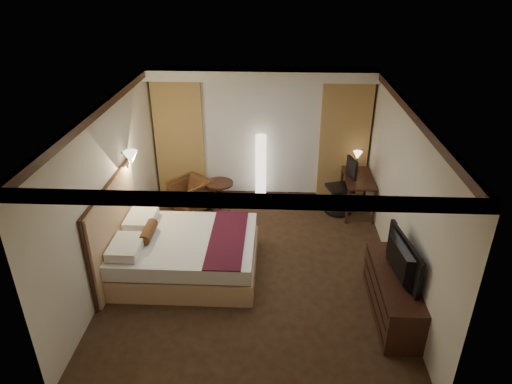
{
  "coord_description": "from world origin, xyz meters",
  "views": [
    {
      "loc": [
        0.32,
        -6.25,
        4.53
      ],
      "look_at": [
        0.0,
        0.4,
        1.15
      ],
      "focal_mm": 32.0,
      "sensor_mm": 36.0,
      "label": 1
    }
  ],
  "objects_px": {
    "bed": "(187,254)",
    "armchair": "(191,193)",
    "office_chair": "(340,186)",
    "floor_lamp": "(261,167)",
    "side_table": "(220,196)",
    "desk": "(357,194)",
    "television": "(396,256)",
    "dresser": "(392,294)"
  },
  "relations": [
    {
      "from": "office_chair",
      "to": "television",
      "type": "bearing_deg",
      "value": -98.13
    },
    {
      "from": "dresser",
      "to": "office_chair",
      "type": "bearing_deg",
      "value": 97.93
    },
    {
      "from": "floor_lamp",
      "to": "television",
      "type": "xyz_separation_m",
      "value": [
        1.97,
        -3.48,
        0.26
      ]
    },
    {
      "from": "bed",
      "to": "television",
      "type": "distance_m",
      "value": 3.23
    },
    {
      "from": "desk",
      "to": "office_chair",
      "type": "xyz_separation_m",
      "value": [
        -0.36,
        -0.05,
        0.2
      ]
    },
    {
      "from": "office_chair",
      "to": "dresser",
      "type": "distance_m",
      "value": 2.99
    },
    {
      "from": "television",
      "to": "desk",
      "type": "bearing_deg",
      "value": -7.28
    },
    {
      "from": "dresser",
      "to": "side_table",
      "type": "bearing_deg",
      "value": 133.82
    },
    {
      "from": "floor_lamp",
      "to": "office_chair",
      "type": "xyz_separation_m",
      "value": [
        1.58,
        -0.53,
        -0.14
      ]
    },
    {
      "from": "side_table",
      "to": "television",
      "type": "relative_size",
      "value": 0.56
    },
    {
      "from": "armchair",
      "to": "desk",
      "type": "relative_size",
      "value": 0.66
    },
    {
      "from": "armchair",
      "to": "office_chair",
      "type": "distance_m",
      "value": 2.98
    },
    {
      "from": "side_table",
      "to": "dresser",
      "type": "height_order",
      "value": "dresser"
    },
    {
      "from": "armchair",
      "to": "office_chair",
      "type": "height_order",
      "value": "office_chair"
    },
    {
      "from": "bed",
      "to": "armchair",
      "type": "bearing_deg",
      "value": 98.3
    },
    {
      "from": "floor_lamp",
      "to": "television",
      "type": "height_order",
      "value": "floor_lamp"
    },
    {
      "from": "bed",
      "to": "desk",
      "type": "relative_size",
      "value": 2.03
    },
    {
      "from": "side_table",
      "to": "dresser",
      "type": "distance_m",
      "value": 4.04
    },
    {
      "from": "bed",
      "to": "floor_lamp",
      "type": "bearing_deg",
      "value": 67.53
    },
    {
      "from": "armchair",
      "to": "television",
      "type": "height_order",
      "value": "television"
    },
    {
      "from": "desk",
      "to": "office_chair",
      "type": "bearing_deg",
      "value": -172.11
    },
    {
      "from": "desk",
      "to": "television",
      "type": "relative_size",
      "value": 1.0
    },
    {
      "from": "bed",
      "to": "office_chair",
      "type": "height_order",
      "value": "office_chair"
    },
    {
      "from": "floor_lamp",
      "to": "office_chair",
      "type": "relative_size",
      "value": 1.25
    },
    {
      "from": "side_table",
      "to": "television",
      "type": "xyz_separation_m",
      "value": [
        2.77,
        -2.92,
        0.66
      ]
    },
    {
      "from": "floor_lamp",
      "to": "dresser",
      "type": "relative_size",
      "value": 0.84
    },
    {
      "from": "side_table",
      "to": "dresser",
      "type": "xyz_separation_m",
      "value": [
        2.8,
        -2.92,
        0.02
      ]
    },
    {
      "from": "side_table",
      "to": "desk",
      "type": "height_order",
      "value": "desk"
    },
    {
      "from": "armchair",
      "to": "office_chair",
      "type": "xyz_separation_m",
      "value": [
        2.97,
        0.04,
        0.21
      ]
    },
    {
      "from": "dresser",
      "to": "television",
      "type": "bearing_deg",
      "value": 180.0
    },
    {
      "from": "armchair",
      "to": "floor_lamp",
      "type": "bearing_deg",
      "value": 62.41
    },
    {
      "from": "floor_lamp",
      "to": "television",
      "type": "distance_m",
      "value": 4.01
    },
    {
      "from": "dresser",
      "to": "television",
      "type": "relative_size",
      "value": 1.54
    },
    {
      "from": "armchair",
      "to": "side_table",
      "type": "bearing_deg",
      "value": 40.73
    },
    {
      "from": "desk",
      "to": "office_chair",
      "type": "relative_size",
      "value": 0.96
    },
    {
      "from": "bed",
      "to": "floor_lamp",
      "type": "height_order",
      "value": "floor_lamp"
    },
    {
      "from": "armchair",
      "to": "desk",
      "type": "height_order",
      "value": "desk"
    },
    {
      "from": "bed",
      "to": "television",
      "type": "height_order",
      "value": "television"
    },
    {
      "from": "floor_lamp",
      "to": "bed",
      "type": "bearing_deg",
      "value": -112.47
    },
    {
      "from": "floor_lamp",
      "to": "desk",
      "type": "height_order",
      "value": "floor_lamp"
    },
    {
      "from": "armchair",
      "to": "television",
      "type": "bearing_deg",
      "value": -0.93
    },
    {
      "from": "side_table",
      "to": "office_chair",
      "type": "height_order",
      "value": "office_chair"
    }
  ]
}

